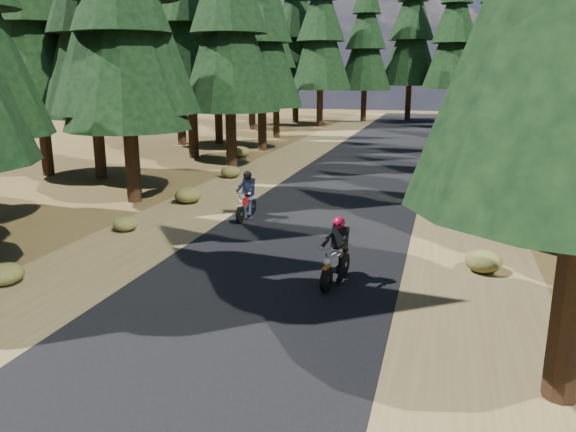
# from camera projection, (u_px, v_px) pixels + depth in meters

# --- Properties ---
(ground) EXTENTS (120.00, 120.00, 0.00)m
(ground) POSITION_uv_depth(u_px,v_px,m) (271.00, 276.00, 13.29)
(ground) COLOR #473719
(ground) RESTS_ON ground
(road) EXTENTS (6.00, 100.00, 0.01)m
(road) POSITION_uv_depth(u_px,v_px,m) (317.00, 223.00, 17.96)
(road) COLOR black
(road) RESTS_ON ground
(shoulder_l) EXTENTS (3.20, 100.00, 0.01)m
(shoulder_l) POSITION_uv_depth(u_px,v_px,m) (186.00, 213.00, 19.15)
(shoulder_l) COLOR brown
(shoulder_l) RESTS_ON ground
(shoulder_r) EXTENTS (3.20, 100.00, 0.01)m
(shoulder_r) POSITION_uv_depth(u_px,v_px,m) (467.00, 234.00, 16.76)
(shoulder_r) COLOR brown
(shoulder_r) RESTS_ON ground
(pine_forest) EXTENTS (34.59, 55.08, 16.32)m
(pine_forest) POSITION_uv_depth(u_px,v_px,m) (383.00, 12.00, 30.96)
(pine_forest) COLOR black
(pine_forest) RESTS_ON ground
(log_near) EXTENTS (5.31, 3.63, 0.32)m
(log_near) POSITION_uv_depth(u_px,v_px,m) (547.00, 208.00, 19.29)
(log_near) COLOR #4C4233
(log_near) RESTS_ON ground
(understory_shrubs) EXTENTS (15.34, 29.07, 0.64)m
(understory_shrubs) POSITION_uv_depth(u_px,v_px,m) (339.00, 196.00, 20.54)
(understory_shrubs) COLOR #474C1E
(understory_shrubs) RESTS_ON ground
(rider_lead) EXTENTS (0.81, 1.79, 1.54)m
(rider_lead) POSITION_uv_depth(u_px,v_px,m) (336.00, 262.00, 12.68)
(rider_lead) COLOR silver
(rider_lead) RESTS_ON road
(rider_follow) EXTENTS (0.54, 1.76, 1.56)m
(rider_follow) POSITION_uv_depth(u_px,v_px,m) (246.00, 203.00, 18.30)
(rider_follow) COLOR #A8130B
(rider_follow) RESTS_ON road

